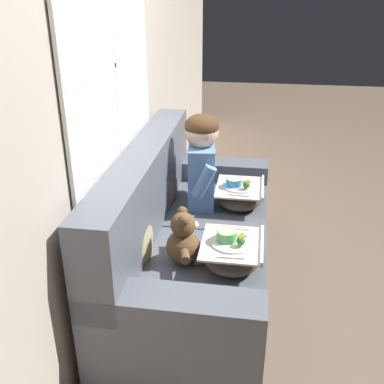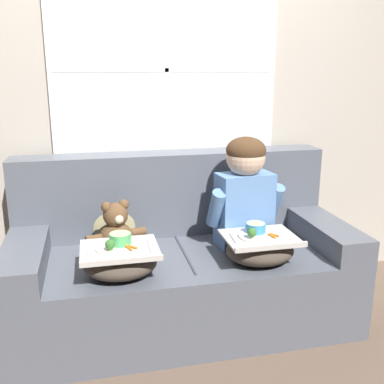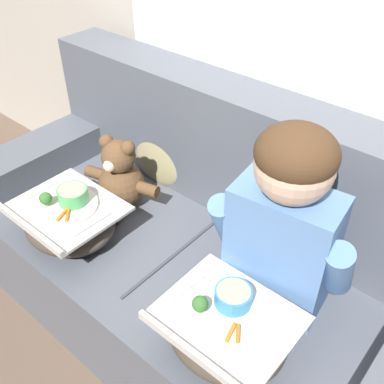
% 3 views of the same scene
% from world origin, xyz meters
% --- Properties ---
extents(ground_plane, '(14.00, 14.00, 0.00)m').
position_xyz_m(ground_plane, '(0.00, 0.00, 0.00)').
color(ground_plane, brown).
extents(wall_back_with_window, '(8.00, 0.08, 2.60)m').
position_xyz_m(wall_back_with_window, '(0.00, 0.52, 1.31)').
color(wall_back_with_window, '#BCB2A3').
rests_on(wall_back_with_window, ground_plane).
extents(couch, '(1.96, 0.90, 0.98)m').
position_xyz_m(couch, '(0.00, 0.07, 0.34)').
color(couch, '#565B66').
rests_on(couch, ground_plane).
extents(throw_pillow_behind_child, '(0.33, 0.16, 0.35)m').
position_xyz_m(throw_pillow_behind_child, '(0.38, 0.27, 0.61)').
color(throw_pillow_behind_child, '#B2754C').
rests_on(throw_pillow_behind_child, couch).
extents(throw_pillow_behind_teddy, '(0.34, 0.17, 0.36)m').
position_xyz_m(throw_pillow_behind_teddy, '(-0.38, 0.27, 0.61)').
color(throw_pillow_behind_teddy, tan).
rests_on(throw_pillow_behind_teddy, couch).
extents(child_figure, '(0.48, 0.25, 0.66)m').
position_xyz_m(child_figure, '(0.38, 0.02, 0.81)').
color(child_figure, '#5B84BC').
rests_on(child_figure, couch).
extents(teddy_bear, '(0.35, 0.25, 0.32)m').
position_xyz_m(teddy_bear, '(-0.38, 0.02, 0.59)').
color(teddy_bear, brown).
rests_on(teddy_bear, couch).
extents(lap_tray_child, '(0.39, 0.33, 0.22)m').
position_xyz_m(lap_tray_child, '(0.38, -0.25, 0.54)').
color(lap_tray_child, '#473D33').
rests_on(lap_tray_child, child_figure).
extents(lap_tray_teddy, '(0.39, 0.34, 0.22)m').
position_xyz_m(lap_tray_teddy, '(-0.38, -0.25, 0.54)').
color(lap_tray_teddy, '#473D33').
rests_on(lap_tray_teddy, teddy_bear).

